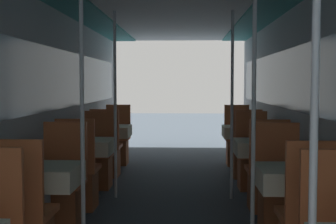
{
  "coord_description": "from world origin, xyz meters",
  "views": [
    {
      "loc": [
        0.15,
        -1.25,
        1.41
      ],
      "look_at": [
        0.01,
        2.39,
        1.18
      ],
      "focal_mm": 50.0,
      "sensor_mm": 36.0,
      "label": 1
    }
  ],
  "objects_px": {
    "dining_table_right_2": "(259,150)",
    "dining_table_right_1": "(293,182)",
    "support_pole_left_1": "(82,116)",
    "dining_table_left_2": "(89,149)",
    "chair_left_far_2": "(97,165)",
    "chair_left_far_3": "(117,146)",
    "chair_right_far_3": "(237,147)",
    "support_pole_right_1": "(254,116)",
    "dining_table_right_3": "(241,134)",
    "chair_right_far_1": "(279,200)",
    "chair_right_far_2": "(252,166)",
    "support_pole_right_0": "(314,146)",
    "dining_table_left_3": "(112,133)",
    "dining_table_left_1": "(44,180)",
    "chair_left_near_3": "(107,156)",
    "chair_right_near_2": "(266,183)",
    "chair_left_far_1": "(62,198)",
    "chair_left_near_2": "(79,181)",
    "support_pole_left_2": "(115,105)",
    "support_pole_right_2": "(232,105)",
    "chair_right_near_3": "(245,157)"
  },
  "relations": [
    {
      "from": "dining_table_left_3",
      "to": "chair_left_far_3",
      "type": "bearing_deg",
      "value": 90.0
    },
    {
      "from": "dining_table_left_1",
      "to": "chair_right_near_2",
      "type": "bearing_deg",
      "value": 31.44
    },
    {
      "from": "dining_table_left_3",
      "to": "chair_left_far_2",
      "type": "bearing_deg",
      "value": -90.0
    },
    {
      "from": "support_pole_left_1",
      "to": "chair_right_near_2",
      "type": "xyz_separation_m",
      "value": [
        1.73,
        1.26,
        -0.82
      ]
    },
    {
      "from": "dining_table_left_1",
      "to": "support_pole_right_1",
      "type": "relative_size",
      "value": 0.32
    },
    {
      "from": "chair_left_near_2",
      "to": "chair_right_near_2",
      "type": "xyz_separation_m",
      "value": [
        2.06,
        0.0,
        0.0
      ]
    },
    {
      "from": "chair_left_near_3",
      "to": "dining_table_right_2",
      "type": "height_order",
      "value": "chair_left_near_3"
    },
    {
      "from": "dining_table_right_2",
      "to": "chair_right_far_3",
      "type": "distance_m",
      "value": 2.35
    },
    {
      "from": "dining_table_right_2",
      "to": "chair_right_near_2",
      "type": "relative_size",
      "value": 0.7
    },
    {
      "from": "chair_right_far_2",
      "to": "chair_right_near_3",
      "type": "bearing_deg",
      "value": -90.0
    },
    {
      "from": "chair_left_far_1",
      "to": "chair_right_far_2",
      "type": "relative_size",
      "value": 1.0
    },
    {
      "from": "dining_table_left_1",
      "to": "dining_table_left_3",
      "type": "bearing_deg",
      "value": 90.0
    },
    {
      "from": "dining_table_right_2",
      "to": "dining_table_right_1",
      "type": "bearing_deg",
      "value": -90.0
    },
    {
      "from": "dining_table_left_2",
      "to": "dining_table_right_1",
      "type": "relative_size",
      "value": 1.0
    },
    {
      "from": "chair_left_far_3",
      "to": "support_pole_right_1",
      "type": "bearing_deg",
      "value": 112.79
    },
    {
      "from": "chair_left_far_3",
      "to": "chair_right_far_1",
      "type": "relative_size",
      "value": 1.0
    },
    {
      "from": "dining_table_left_2",
      "to": "chair_right_near_2",
      "type": "bearing_deg",
      "value": -14.56
    },
    {
      "from": "chair_left_far_2",
      "to": "support_pole_right_2",
      "type": "distance_m",
      "value": 1.99
    },
    {
      "from": "dining_table_left_3",
      "to": "support_pole_right_1",
      "type": "distance_m",
      "value": 4.03
    },
    {
      "from": "chair_left_far_1",
      "to": "dining_table_left_1",
      "type": "bearing_deg",
      "value": 90.0
    },
    {
      "from": "support_pole_left_2",
      "to": "dining_table_right_2",
      "type": "distance_m",
      "value": 1.82
    },
    {
      "from": "chair_left_far_2",
      "to": "chair_right_near_2",
      "type": "relative_size",
      "value": 1.0
    },
    {
      "from": "chair_left_far_1",
      "to": "support_pole_left_1",
      "type": "relative_size",
      "value": 0.45
    },
    {
      "from": "support_pole_right_1",
      "to": "dining_table_right_3",
      "type": "bearing_deg",
      "value": 84.79
    },
    {
      "from": "chair_left_far_2",
      "to": "dining_table_left_3",
      "type": "height_order",
      "value": "chair_left_far_2"
    },
    {
      "from": "support_pole_left_1",
      "to": "chair_left_near_2",
      "type": "height_order",
      "value": "support_pole_left_1"
    },
    {
      "from": "chair_right_far_1",
      "to": "chair_right_near_3",
      "type": "height_order",
      "value": "same"
    },
    {
      "from": "support_pole_left_1",
      "to": "dining_table_left_2",
      "type": "relative_size",
      "value": 3.17
    },
    {
      "from": "dining_table_left_1",
      "to": "support_pole_left_1",
      "type": "xyz_separation_m",
      "value": [
        0.33,
        -0.0,
        0.54
      ]
    },
    {
      "from": "chair_left_far_2",
      "to": "chair_left_far_3",
      "type": "height_order",
      "value": "same"
    },
    {
      "from": "chair_right_far_2",
      "to": "support_pole_right_0",
      "type": "bearing_deg",
      "value": 85.46
    },
    {
      "from": "chair_left_near_3",
      "to": "dining_table_left_3",
      "type": "bearing_deg",
      "value": 90.0
    },
    {
      "from": "dining_table_right_2",
      "to": "dining_table_left_2",
      "type": "bearing_deg",
      "value": 180.0
    },
    {
      "from": "support_pole_right_0",
      "to": "chair_left_near_3",
      "type": "bearing_deg",
      "value": 109.67
    },
    {
      "from": "dining_table_right_3",
      "to": "chair_right_far_3",
      "type": "xyz_separation_m",
      "value": [
        0.0,
        0.54,
        -0.29
      ]
    },
    {
      "from": "dining_table_left_2",
      "to": "chair_right_far_1",
      "type": "bearing_deg",
      "value": -31.44
    },
    {
      "from": "support_pole_left_1",
      "to": "chair_left_far_2",
      "type": "bearing_deg",
      "value": 97.99
    },
    {
      "from": "dining_table_left_3",
      "to": "support_pole_right_2",
      "type": "relative_size",
      "value": 0.32
    },
    {
      "from": "chair_right_near_2",
      "to": "support_pole_left_1",
      "type": "bearing_deg",
      "value": -143.99
    },
    {
      "from": "dining_table_right_1",
      "to": "chair_right_near_2",
      "type": "bearing_deg",
      "value": 90.0
    },
    {
      "from": "support_pole_left_1",
      "to": "chair_left_near_3",
      "type": "height_order",
      "value": "support_pole_left_1"
    },
    {
      "from": "dining_table_left_2",
      "to": "chair_right_far_3",
      "type": "xyz_separation_m",
      "value": [
        2.06,
        2.33,
        -0.29
      ]
    },
    {
      "from": "dining_table_left_1",
      "to": "chair_right_far_3",
      "type": "bearing_deg",
      "value": 63.46
    },
    {
      "from": "support_pole_left_1",
      "to": "dining_table_left_2",
      "type": "distance_m",
      "value": 1.9
    },
    {
      "from": "dining_table_left_1",
      "to": "chair_left_near_3",
      "type": "distance_m",
      "value": 3.07
    },
    {
      "from": "dining_table_left_3",
      "to": "dining_table_right_3",
      "type": "relative_size",
      "value": 1.0
    },
    {
      "from": "chair_right_far_1",
      "to": "dining_table_right_2",
      "type": "bearing_deg",
      "value": -90.0
    },
    {
      "from": "dining_table_left_2",
      "to": "chair_right_far_3",
      "type": "bearing_deg",
      "value": 48.51
    },
    {
      "from": "chair_right_near_2",
      "to": "chair_right_near_3",
      "type": "distance_m",
      "value": 1.8
    },
    {
      "from": "chair_right_far_1",
      "to": "support_pole_left_2",
      "type": "bearing_deg",
      "value": -36.01
    }
  ]
}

